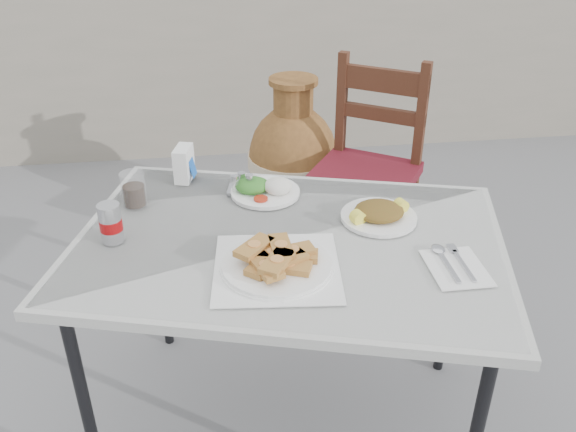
{
  "coord_description": "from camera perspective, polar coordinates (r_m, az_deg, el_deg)",
  "views": [
    {
      "loc": [
        -0.22,
        -1.56,
        1.76
      ],
      "look_at": [
        -0.01,
        0.03,
        0.83
      ],
      "focal_mm": 38.0,
      "sensor_mm": 36.0,
      "label": 1
    }
  ],
  "objects": [
    {
      "name": "ground",
      "position": [
        2.36,
        0.34,
        -18.08
      ],
      "size": [
        80.0,
        80.0,
        0.0
      ],
      "primitive_type": "plane",
      "color": "slate",
      "rests_on": "ground"
    },
    {
      "name": "cafe_table",
      "position": [
        1.86,
        0.04,
        -3.54
      ],
      "size": [
        1.47,
        1.18,
        0.78
      ],
      "rotation": [
        0.0,
        0.0,
        -0.27
      ],
      "color": "black",
      "rests_on": "ground"
    },
    {
      "name": "pide_plate",
      "position": [
        1.68,
        -1.06,
        -4.02
      ],
      "size": [
        0.38,
        0.38,
        0.07
      ],
      "rotation": [
        0.0,
        0.0,
        -0.09
      ],
      "color": "white",
      "rests_on": "cafe_table"
    },
    {
      "name": "salad_rice_plate",
      "position": [
        2.07,
        -2.22,
        2.6
      ],
      "size": [
        0.24,
        0.24,
        0.06
      ],
      "color": "white",
      "rests_on": "cafe_table"
    },
    {
      "name": "salad_chopped_plate",
      "position": [
        1.95,
        8.51,
        0.25
      ],
      "size": [
        0.24,
        0.24,
        0.05
      ],
      "color": "white",
      "rests_on": "cafe_table"
    },
    {
      "name": "soda_can",
      "position": [
        1.87,
        -16.26,
        -0.63
      ],
      "size": [
        0.07,
        0.07,
        0.12
      ],
      "color": "silver",
      "rests_on": "cafe_table"
    },
    {
      "name": "cola_glass",
      "position": [
        2.06,
        -14.24,
        2.28
      ],
      "size": [
        0.08,
        0.08,
        0.11
      ],
      "color": "white",
      "rests_on": "cafe_table"
    },
    {
      "name": "napkin_holder",
      "position": [
        2.19,
        -9.71,
        4.85
      ],
      "size": [
        0.08,
        0.11,
        0.12
      ],
      "rotation": [
        0.0,
        0.0,
        -0.25
      ],
      "color": "white",
      "rests_on": "cafe_table"
    },
    {
      "name": "condiment_caddy",
      "position": [
        2.09,
        -4.29,
        2.87
      ],
      "size": [
        0.11,
        0.1,
        0.07
      ],
      "rotation": [
        0.0,
        0.0,
        -0.19
      ],
      "color": "silver",
      "rests_on": "cafe_table"
    },
    {
      "name": "cutlery_napkin",
      "position": [
        1.77,
        15.22,
        -4.36
      ],
      "size": [
        0.15,
        0.21,
        0.01
      ],
      "rotation": [
        0.0,
        0.0,
        0.0
      ],
      "color": "white",
      "rests_on": "cafe_table"
    },
    {
      "name": "chair",
      "position": [
        2.87,
        7.38,
        4.34
      ],
      "size": [
        0.62,
        0.62,
        1.02
      ],
      "rotation": [
        0.0,
        0.0,
        -0.57
      ],
      "color": "#37180F",
      "rests_on": "ground"
    },
    {
      "name": "terracotta_urn",
      "position": [
        3.26,
        0.47,
        5.19
      ],
      "size": [
        0.48,
        0.48,
        0.84
      ],
      "color": "brown",
      "rests_on": "ground"
    },
    {
      "name": "back_wall",
      "position": [
        4.23,
        -4.47,
        14.0
      ],
      "size": [
        6.0,
        0.25,
        1.2
      ],
      "primitive_type": "cube",
      "color": "gray",
      "rests_on": "ground"
    }
  ]
}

